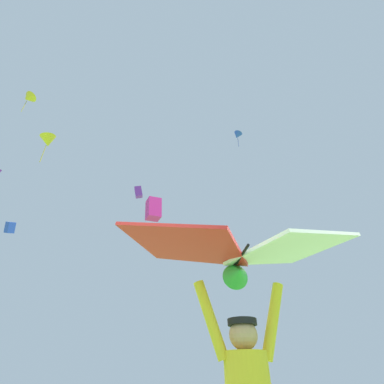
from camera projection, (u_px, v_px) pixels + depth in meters
held_stunt_kite at (239, 252)px, 2.59m from camera, size 2.11×1.40×0.44m
distant_kite_blue_mid_right at (237, 135)px, 25.56m from camera, size 1.14×1.13×1.80m
distant_kite_magenta_overhead_distant at (153, 209)px, 17.91m from camera, size 0.94×0.90×1.42m
distant_kite_purple_low_right at (138, 192)px, 35.86m from camera, size 1.33×1.12×1.61m
distant_kite_blue_low_left at (10, 228)px, 34.09m from camera, size 1.24×1.60×1.69m
distant_kite_yellow_far_center at (28, 98)px, 22.66m from camera, size 1.42×1.37×2.17m
distant_kite_yellow_high_left at (48, 141)px, 17.31m from camera, size 1.31×1.31×2.20m
marker_flag at (228, 363)px, 8.69m from camera, size 0.30×0.24×1.97m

